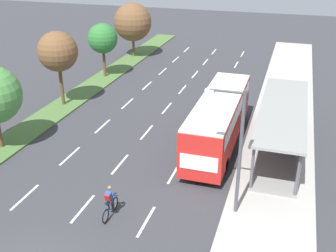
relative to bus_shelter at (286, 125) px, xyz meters
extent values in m
cube|color=#4C7038|center=(-17.83, 4.96, -1.81)|extent=(2.60, 52.00, 0.12)
cube|color=#ADAAA3|center=(-0.28, 4.96, -1.79)|extent=(4.50, 52.00, 0.15)
cube|color=white|center=(-13.03, -9.67, -1.86)|extent=(0.14, 2.50, 0.01)
cube|color=white|center=(-13.03, -4.86, -1.86)|extent=(0.14, 2.50, 0.01)
cube|color=white|center=(-13.03, -0.05, -1.86)|extent=(0.14, 2.50, 0.01)
cube|color=white|center=(-13.03, 4.76, -1.86)|extent=(0.14, 2.50, 0.01)
cube|color=white|center=(-13.03, 9.57, -1.86)|extent=(0.14, 2.50, 0.01)
cube|color=white|center=(-13.03, 14.38, -1.86)|extent=(0.14, 2.50, 0.01)
cube|color=white|center=(-13.03, 19.19, -1.86)|extent=(0.14, 2.50, 0.01)
cube|color=white|center=(-13.03, 24.00, -1.86)|extent=(0.14, 2.50, 0.01)
cube|color=white|center=(-9.53, -9.67, -1.86)|extent=(0.14, 2.50, 0.01)
cube|color=white|center=(-9.53, -4.86, -1.86)|extent=(0.14, 2.50, 0.01)
cube|color=white|center=(-9.53, -0.05, -1.86)|extent=(0.14, 2.50, 0.01)
cube|color=white|center=(-9.53, 4.76, -1.86)|extent=(0.14, 2.50, 0.01)
cube|color=white|center=(-9.53, 9.57, -1.86)|extent=(0.14, 2.50, 0.01)
cube|color=white|center=(-9.53, 14.38, -1.86)|extent=(0.14, 2.50, 0.01)
cube|color=white|center=(-9.53, 19.19, -1.86)|extent=(0.14, 2.50, 0.01)
cube|color=white|center=(-9.53, 24.00, -1.86)|extent=(0.14, 2.50, 0.01)
cube|color=white|center=(-6.03, -9.67, -1.86)|extent=(0.14, 2.50, 0.01)
cube|color=white|center=(-6.03, -4.86, -1.86)|extent=(0.14, 2.50, 0.01)
cube|color=white|center=(-6.03, -0.05, -1.86)|extent=(0.14, 2.50, 0.01)
cube|color=white|center=(-6.03, 4.76, -1.86)|extent=(0.14, 2.50, 0.01)
cube|color=white|center=(-6.03, 9.57, -1.86)|extent=(0.14, 2.50, 0.01)
cube|color=white|center=(-6.03, 14.38, -1.86)|extent=(0.14, 2.50, 0.01)
cube|color=white|center=(-6.03, 19.19, -1.86)|extent=(0.14, 2.50, 0.01)
cube|color=white|center=(-6.03, 24.00, -1.86)|extent=(0.14, 2.50, 0.01)
cube|color=gray|center=(-0.28, 0.00, -1.67)|extent=(2.60, 11.42, 0.10)
cylinder|color=#56565B|center=(-1.46, -5.46, -0.32)|extent=(0.16, 0.16, 2.60)
cylinder|color=#56565B|center=(-1.46, 5.46, -0.32)|extent=(0.16, 0.16, 2.60)
cylinder|color=#56565B|center=(0.90, -5.46, -0.32)|extent=(0.16, 0.16, 2.60)
cylinder|color=#56565B|center=(0.90, 5.46, -0.32)|extent=(0.16, 0.16, 2.60)
cube|color=gray|center=(0.96, 0.00, -0.32)|extent=(0.10, 10.85, 2.34)
cube|color=gray|center=(-0.28, 0.00, 1.06)|extent=(2.90, 11.82, 0.16)
cube|color=red|center=(-4.28, -0.46, -0.02)|extent=(2.50, 11.20, 2.80)
cube|color=#2D3D4C|center=(-4.28, -0.46, 0.83)|extent=(2.54, 10.30, 0.90)
cube|color=silver|center=(-4.28, -0.46, 1.44)|extent=(2.45, 10.98, 0.12)
cube|color=#2D3D4C|center=(-4.28, 5.16, 0.33)|extent=(2.25, 0.06, 1.54)
cube|color=white|center=(-4.28, -6.08, -0.22)|extent=(2.12, 0.04, 0.90)
cylinder|color=black|center=(-5.38, 3.01, -1.37)|extent=(0.30, 1.00, 1.00)
cylinder|color=black|center=(-3.18, 3.01, -1.37)|extent=(0.30, 1.00, 1.00)
cylinder|color=black|center=(-5.38, -3.93, -1.37)|extent=(0.30, 1.00, 1.00)
cylinder|color=black|center=(-3.18, -3.93, -1.37)|extent=(0.30, 1.00, 1.00)
torus|color=black|center=(-7.90, -9.23, -1.51)|extent=(0.06, 0.72, 0.72)
torus|color=black|center=(-7.90, -10.33, -1.51)|extent=(0.06, 0.72, 0.72)
cylinder|color=#234C99|center=(-7.90, -9.78, -1.23)|extent=(0.05, 0.94, 0.05)
cylinder|color=#234C99|center=(-7.90, -9.88, -1.41)|extent=(0.05, 0.57, 0.42)
cylinder|color=#234C99|center=(-7.90, -9.98, -1.21)|extent=(0.04, 0.04, 0.40)
cube|color=black|center=(-7.90, -9.98, -1.01)|extent=(0.12, 0.24, 0.06)
cylinder|color=black|center=(-7.90, -9.28, -0.96)|extent=(0.46, 0.04, 0.04)
cube|color=#234CA8|center=(-7.90, -9.80, -0.68)|extent=(0.30, 0.36, 0.59)
cube|color=#A82323|center=(-7.90, -9.96, -0.66)|extent=(0.26, 0.26, 0.42)
sphere|color=#9E7051|center=(-7.90, -9.68, -0.26)|extent=(0.20, 0.20, 0.20)
cylinder|color=#23232D|center=(-8.02, -9.83, -1.08)|extent=(0.12, 0.42, 0.25)
cylinder|color=#23232D|center=(-8.02, -9.66, -1.34)|extent=(0.10, 0.17, 0.41)
cylinder|color=#23232D|center=(-7.78, -9.83, -1.08)|extent=(0.12, 0.42, 0.25)
cylinder|color=#23232D|center=(-7.78, -9.66, -1.34)|extent=(0.10, 0.17, 0.41)
cylinder|color=#234CA8|center=(-8.07, -9.58, -0.63)|extent=(0.09, 0.47, 0.28)
cylinder|color=#234CA8|center=(-7.73, -9.58, -0.63)|extent=(0.09, 0.47, 0.28)
cylinder|color=brown|center=(-17.96, 2.79, -0.11)|extent=(0.28, 0.28, 3.26)
sphere|color=brown|center=(-17.96, 2.79, 2.72)|extent=(3.19, 3.19, 3.19)
cylinder|color=brown|center=(-17.95, 10.81, -0.40)|extent=(0.28, 0.28, 2.70)
sphere|color=#2D7533|center=(-17.95, 10.81, 2.04)|extent=(2.89, 2.89, 2.89)
cylinder|color=brown|center=(-18.05, 18.83, -0.59)|extent=(0.28, 0.28, 2.31)
sphere|color=brown|center=(-18.05, 18.83, 2.17)|extent=(4.29, 4.29, 4.29)
cylinder|color=#4C4C51|center=(-1.93, -7.70, 1.53)|extent=(0.18, 0.18, 6.50)
cylinder|color=#4C4C51|center=(-2.73, -7.70, 4.63)|extent=(1.60, 0.12, 0.12)
cube|color=silver|center=(-3.53, -7.70, 4.56)|extent=(0.44, 0.24, 0.16)
camera|label=1|loc=(-0.08, -25.04, 10.91)|focal=43.85mm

